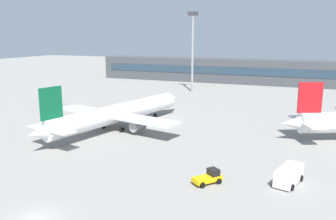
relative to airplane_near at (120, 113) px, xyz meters
The scene contains 6 objects.
ground_plane 12.03m from the airplane_near, 31.55° to the left, with size 400.00×400.00×0.00m, color gray.
terminal_building 77.60m from the airplane_near, 82.65° to the left, with size 114.52×12.13×9.00m.
airplane_near is the anchor object (origin of this frame).
baggage_tug_yellow 30.17m from the airplane_near, 39.36° to the right, with size 3.43×3.74×1.75m.
service_van_white 35.86m from the airplane_near, 25.71° to the right, with size 3.32×5.54×2.08m.
floodlight_tower_west 50.56m from the airplane_near, 91.89° to the left, with size 3.20×0.80×24.91m.
Camera 1 is at (24.07, -24.60, 17.66)m, focal length 37.99 mm.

